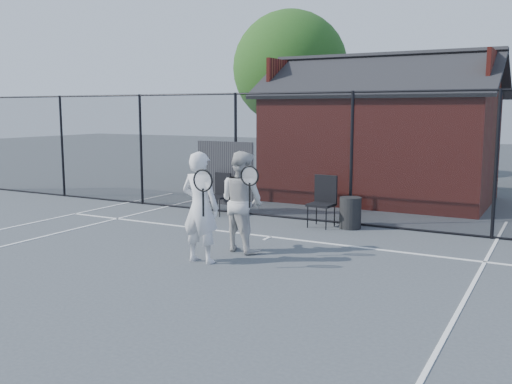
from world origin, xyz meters
The scene contains 10 objects.
ground centered at (0.00, 0.00, 0.00)m, with size 80.00×80.00×0.00m, color #41474A.
court_lines centered at (0.00, -1.32, 0.01)m, with size 11.02×18.00×0.01m.
fence centered at (-0.30, 5.00, 1.45)m, with size 22.04×3.00×3.00m.
clubhouse centered at (0.50, 9.00, 1.61)m, with size 6.50×4.36×4.19m.
tree_left centered at (-4.50, 13.50, 4.19)m, with size 4.48×4.48×6.44m.
player_front centered at (-0.18, 0.71, 0.95)m, with size 0.85×0.63×1.90m.
player_back centered at (0.04, 1.74, 0.92)m, with size 1.08×0.92×1.85m.
chair_left centered at (-2.27, 4.60, 0.50)m, with size 0.48×0.50×1.01m, color black.
chair_right centered at (0.52, 4.44, 0.56)m, with size 0.53×0.56×1.11m, color black.
waste_bin centered at (1.14, 4.60, 0.35)m, with size 0.47×0.47×0.69m, color #242424.
Camera 1 is at (5.17, -7.18, 2.58)m, focal length 40.00 mm.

